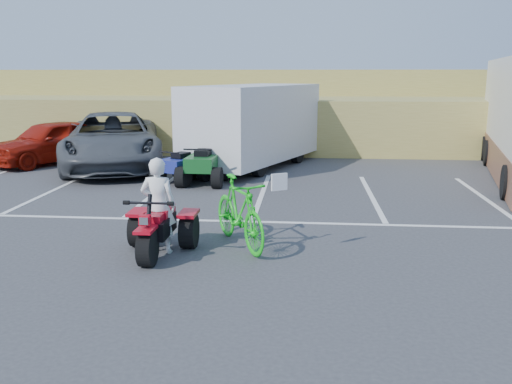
# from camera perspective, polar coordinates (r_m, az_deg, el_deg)

# --- Properties ---
(ground) EXTENTS (100.00, 100.00, 0.00)m
(ground) POSITION_cam_1_polar(r_m,az_deg,el_deg) (8.77, -1.99, -7.36)
(ground) COLOR #3A3A3C
(ground) RESTS_ON ground
(parking_stripes) EXTENTS (28.00, 5.16, 0.01)m
(parking_stripes) POSITION_cam_1_polar(r_m,az_deg,el_deg) (12.60, 4.23, -1.20)
(parking_stripes) COLOR white
(parking_stripes) RESTS_ON ground
(grass_embankment) EXTENTS (40.00, 8.50, 3.10)m
(grass_embankment) POSITION_cam_1_polar(r_m,az_deg,el_deg) (23.74, 2.69, 8.70)
(grass_embankment) COLOR #9C8F47
(grass_embankment) RESTS_ON ground
(red_trike_atv) EXTENTS (1.19, 1.58, 1.02)m
(red_trike_atv) POSITION_cam_1_polar(r_m,az_deg,el_deg) (9.24, -10.31, -6.51)
(red_trike_atv) COLOR #B40A19
(red_trike_atv) RESTS_ON ground
(rider) EXTENTS (0.59, 0.39, 1.62)m
(rider) POSITION_cam_1_polar(r_m,az_deg,el_deg) (9.15, -10.25, -1.41)
(rider) COLOR white
(rider) RESTS_ON ground
(green_dirt_bike) EXTENTS (1.50, 2.06, 1.23)m
(green_dirt_bike) POSITION_cam_1_polar(r_m,az_deg,el_deg) (9.37, -1.77, -2.12)
(green_dirt_bike) COLOR #14BF19
(green_dirt_bike) RESTS_ON ground
(grey_pickup) EXTENTS (4.65, 6.83, 1.74)m
(grey_pickup) POSITION_cam_1_polar(r_m,az_deg,el_deg) (17.85, -14.81, 5.27)
(grey_pickup) COLOR #484B4F
(grey_pickup) RESTS_ON ground
(red_car) EXTENTS (3.59, 4.49, 1.44)m
(red_car) POSITION_cam_1_polar(r_m,az_deg,el_deg) (19.42, -20.80, 4.98)
(red_car) COLOR #981508
(red_car) RESTS_ON ground
(cargo_trailer) EXTENTS (4.20, 5.98, 2.59)m
(cargo_trailer) POSITION_cam_1_polar(r_m,az_deg,el_deg) (17.30, -0.27, 7.25)
(cargo_trailer) COLOR silver
(cargo_trailer) RESTS_ON ground
(quad_atv_blue) EXTENTS (1.57, 1.75, 0.94)m
(quad_atv_blue) POSITION_cam_1_polar(r_m,az_deg,el_deg) (15.10, -7.82, 0.99)
(quad_atv_blue) COLOR navy
(quad_atv_blue) RESTS_ON ground
(quad_atv_green) EXTENTS (1.26, 1.66, 1.06)m
(quad_atv_green) POSITION_cam_1_polar(r_m,az_deg,el_deg) (14.86, -5.54, 0.86)
(quad_atv_green) COLOR #12501D
(quad_atv_green) RESTS_ON ground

